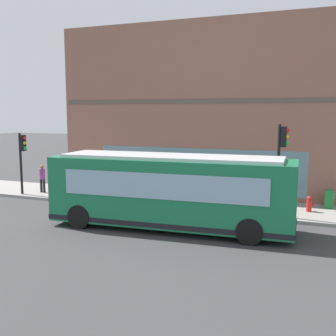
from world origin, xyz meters
TOP-DOWN VIEW (x-y plane):
  - ground at (0.00, 0.00)m, footprint 120.00×120.00m
  - sidewalk_curb at (4.47, 0.00)m, footprint 3.74×40.00m
  - building_corner at (10.59, 0.00)m, footprint 8.58×16.99m
  - city_bus_nearside at (0.02, -0.81)m, footprint 3.09×10.17m
  - traffic_light_near_corner at (3.10, -4.91)m, footprint 0.32×0.49m
  - traffic_light_down_block at (3.03, 9.26)m, footprint 0.32×0.49m
  - fire_hydrant at (4.55, -6.12)m, footprint 0.35×0.35m
  - pedestrian_near_building_entrance at (3.86, 8.60)m, footprint 0.32×0.32m
  - pedestrian_near_hydrant at (5.17, 2.23)m, footprint 0.32×0.32m
  - pedestrian_walking_along_curb at (3.65, 5.64)m, footprint 0.32×0.32m
  - newspaper_vending_box at (5.65, -7.00)m, footprint 0.44×0.42m

SIDE VIEW (x-z plane):
  - ground at x=0.00m, z-range 0.00..0.00m
  - sidewalk_curb at x=4.47m, z-range 0.00..0.15m
  - fire_hydrant at x=4.55m, z-range 0.14..0.88m
  - newspaper_vending_box at x=5.65m, z-range 0.15..1.05m
  - pedestrian_near_building_entrance at x=3.86m, z-range 0.26..1.87m
  - pedestrian_near_hydrant at x=5.17m, z-range 0.27..1.91m
  - pedestrian_walking_along_curb at x=3.65m, z-range 0.30..2.12m
  - city_bus_nearside at x=0.02m, z-range 0.02..3.09m
  - traffic_light_down_block at x=3.03m, z-range 0.84..4.32m
  - traffic_light_near_corner at x=3.10m, z-range 0.96..5.10m
  - building_corner at x=10.59m, z-range -0.01..9.80m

